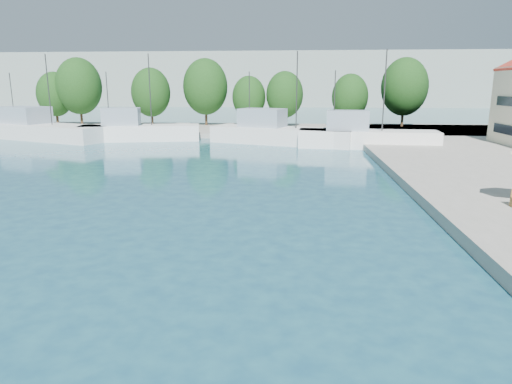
# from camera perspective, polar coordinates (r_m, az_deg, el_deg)

# --- Properties ---
(quay_far) EXTENTS (90.00, 16.00, 0.60)m
(quay_far) POSITION_cam_1_polar(r_m,az_deg,el_deg) (63.45, -1.61, 7.75)
(quay_far) COLOR gray
(quay_far) RESTS_ON ground
(hill_west) EXTENTS (180.00, 40.00, 16.00)m
(hill_west) POSITION_cam_1_polar(r_m,az_deg,el_deg) (158.48, -5.79, 13.74)
(hill_west) COLOR gray
(hill_west) RESTS_ON ground
(hill_east) EXTENTS (140.00, 40.00, 12.00)m
(hill_east) POSITION_cam_1_polar(r_m,az_deg,el_deg) (180.39, 18.52, 12.43)
(hill_east) COLOR gray
(hill_east) RESTS_ON ground
(trawler_01) EXTENTS (19.14, 11.30, 10.20)m
(trawler_01) POSITION_cam_1_polar(r_m,az_deg,el_deg) (61.17, -25.49, 7.00)
(trawler_01) COLOR silver
(trawler_01) RESTS_ON ground
(trawler_02) EXTENTS (14.07, 6.28, 10.20)m
(trawler_02) POSITION_cam_1_polar(r_m,az_deg,el_deg) (55.39, -14.65, 7.34)
(trawler_02) COLOR white
(trawler_02) RESTS_ON ground
(trawler_03) EXTENTS (16.41, 9.15, 10.20)m
(trawler_03) POSITION_cam_1_polar(r_m,az_deg,el_deg) (50.78, 2.85, 7.25)
(trawler_03) COLOR white
(trawler_03) RESTS_ON ground
(trawler_04) EXTENTS (14.31, 4.81, 10.20)m
(trawler_04) POSITION_cam_1_polar(r_m,az_deg,el_deg) (48.65, 13.33, 6.66)
(trawler_04) COLOR white
(trawler_04) RESTS_ON ground
(tree_01) EXTENTS (5.19, 5.19, 7.68)m
(tree_01) POSITION_cam_1_polar(r_m,az_deg,el_deg) (74.82, -23.82, 11.12)
(tree_01) COLOR #3F2B19
(tree_01) RESTS_ON quay_far
(tree_02) EXTENTS (6.54, 6.54, 9.68)m
(tree_02) POSITION_cam_1_polar(r_m,az_deg,el_deg) (73.16, -21.27, 12.23)
(tree_02) COLOR #3F2B19
(tree_02) RESTS_ON quay_far
(tree_03) EXTENTS (5.53, 5.53, 8.19)m
(tree_03) POSITION_cam_1_polar(r_m,az_deg,el_deg) (68.41, -13.02, 12.04)
(tree_03) COLOR #3F2B19
(tree_03) RESTS_ON quay_far
(tree_04) EXTENTS (6.44, 6.44, 9.53)m
(tree_04) POSITION_cam_1_polar(r_m,az_deg,el_deg) (68.16, -6.34, 12.94)
(tree_04) COLOR #3F2B19
(tree_04) RESTS_ON quay_far
(tree_05) EXTENTS (4.76, 4.76, 7.05)m
(tree_05) POSITION_cam_1_polar(r_m,az_deg,el_deg) (66.32, -0.90, 11.77)
(tree_05) COLOR #3F2B19
(tree_05) RESTS_ON quay_far
(tree_06) EXTENTS (5.18, 5.18, 7.67)m
(tree_06) POSITION_cam_1_polar(r_m,az_deg,el_deg) (65.41, 3.60, 12.04)
(tree_06) COLOR #3F2B19
(tree_06) RESTS_ON quay_far
(tree_07) EXTENTS (4.92, 4.92, 7.29)m
(tree_07) POSITION_cam_1_polar(r_m,az_deg,el_deg) (64.79, 11.67, 11.59)
(tree_07) COLOR #3F2B19
(tree_07) RESTS_ON quay_far
(tree_08) EXTENTS (6.44, 6.44, 9.54)m
(tree_08) POSITION_cam_1_polar(r_m,az_deg,el_deg) (68.69, 18.07, 12.39)
(tree_08) COLOR #3F2B19
(tree_08) RESTS_ON quay_far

